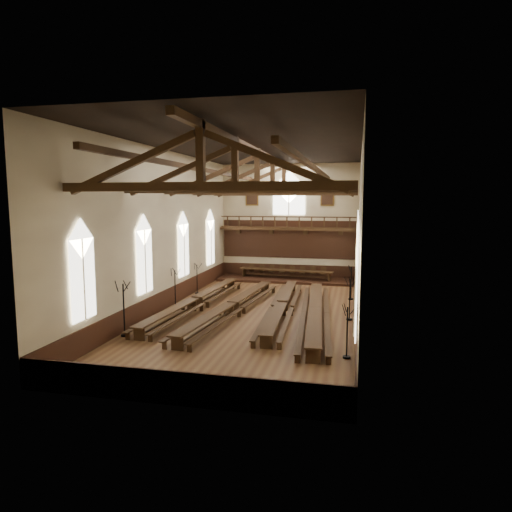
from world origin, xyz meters
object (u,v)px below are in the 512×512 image
at_px(refectory_row_a, 196,300).
at_px(refectory_row_c, 282,305).
at_px(candelabrum_right_mid, 350,307).
at_px(refectory_row_d, 315,310).
at_px(candelabrum_right_near, 347,342).
at_px(candelabrum_left_mid, 175,295).
at_px(refectory_row_b, 232,305).
at_px(high_table, 285,271).
at_px(candelabrum_left_near, 124,319).
at_px(candelabrum_right_far, 351,289).
at_px(candelabrum_left_far, 197,284).
at_px(dais, 285,280).

relative_size(refectory_row_a, refectory_row_c, 1.01).
bearing_deg(candelabrum_right_mid, refectory_row_d, -165.86).
distance_m(refectory_row_c, candelabrum_right_near, 8.34).
bearing_deg(candelabrum_left_mid, candelabrum_right_mid, -5.02).
distance_m(refectory_row_b, refectory_row_d, 5.01).
xyz_separation_m(refectory_row_b, high_table, (1.37, 12.12, 0.29)).
height_order(candelabrum_left_near, candelabrum_right_mid, candelabrum_left_near).
bearing_deg(refectory_row_d, candelabrum_left_near, -150.48).
bearing_deg(candelabrum_right_mid, candelabrum_right_far, 90.00).
bearing_deg(refectory_row_d, candelabrum_right_near, -72.20).
distance_m(refectory_row_c, candelabrum_right_mid, 4.15).
xyz_separation_m(candelabrum_left_far, candelabrum_right_near, (11.10, -11.66, 0.04)).
relative_size(refectory_row_d, candelabrum_right_mid, 5.88).
xyz_separation_m(candelabrum_right_near, candelabrum_right_mid, (-0.00, 6.54, 0.03)).
bearing_deg(high_table, dais, 0.00).
height_order(candelabrum_left_near, candelabrum_right_near, candelabrum_left_near).
height_order(refectory_row_a, refectory_row_b, refectory_row_b).
height_order(high_table, candelabrum_left_near, candelabrum_left_near).
distance_m(candelabrum_left_far, candelabrum_right_near, 16.10).
height_order(refectory_row_d, high_table, high_table).
bearing_deg(candelabrum_left_mid, candelabrum_right_far, 22.40).
bearing_deg(refectory_row_d, refectory_row_a, 171.47).
relative_size(candelabrum_left_near, candelabrum_left_far, 1.25).
bearing_deg(refectory_row_b, candelabrum_left_far, 127.78).
xyz_separation_m(refectory_row_b, candelabrum_right_mid, (6.95, 0.23, 0.21)).
height_order(high_table, candelabrum_right_far, candelabrum_right_far).
distance_m(refectory_row_b, refectory_row_c, 3.03).
bearing_deg(refectory_row_b, candelabrum_right_far, 39.78).
xyz_separation_m(dais, high_table, (-0.00, 0.00, 0.75)).
distance_m(refectory_row_c, refectory_row_d, 2.46).
distance_m(dais, candelabrum_right_mid, 13.15).
height_order(dais, candelabrum_left_near, candelabrum_left_near).
bearing_deg(refectory_row_a, refectory_row_d, -8.53).
height_order(refectory_row_b, candelabrum_right_mid, candelabrum_right_mid).
bearing_deg(refectory_row_b, candelabrum_left_mid, 163.78).
relative_size(candelabrum_left_far, candelabrum_right_near, 0.95).
bearing_deg(candelabrum_left_mid, candelabrum_left_far, 90.00).
distance_m(high_table, candelabrum_right_far, 8.44).
relative_size(refectory_row_b, refectory_row_c, 1.03).
xyz_separation_m(refectory_row_c, candelabrum_left_mid, (-7.03, 0.23, 0.23)).
relative_size(refectory_row_a, candelabrum_right_near, 5.97).
bearing_deg(candelabrum_left_mid, refectory_row_c, -1.89).
bearing_deg(refectory_row_a, high_table, 70.30).
height_order(refectory_row_a, dais, refectory_row_a).
distance_m(candelabrum_left_near, candelabrum_right_far, 15.79).
distance_m(candelabrum_left_mid, candelabrum_left_far, 4.15).
bearing_deg(refectory_row_d, candelabrum_left_far, 148.49).
relative_size(refectory_row_d, dais, 1.31).
xyz_separation_m(candelabrum_left_far, candelabrum_right_far, (11.10, 0.43, 0.04)).
height_order(high_table, candelabrum_right_mid, candelabrum_right_mid).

